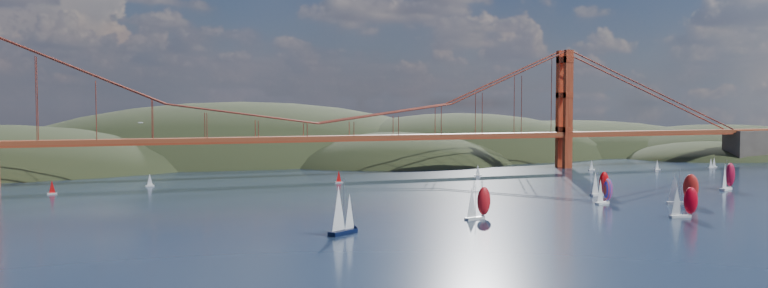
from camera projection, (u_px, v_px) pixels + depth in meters
ground at (574, 263)px, 141.40m from camera, size 1200.00×1200.00×0.00m
headlands at (348, 180)px, 417.85m from camera, size 725.00×225.00×96.00m
bridge at (313, 99)px, 307.13m from camera, size 552.00×12.00×55.00m
sloop_navy at (342, 210)px, 172.30m from camera, size 8.69×7.47×12.73m
racer_0 at (478, 202)px, 194.72m from camera, size 8.52×4.96×9.54m
racer_1 at (683, 201)px, 197.89m from camera, size 8.16×3.96×9.19m
racer_2 at (682, 188)px, 223.64m from camera, size 9.24×6.84×10.41m
racer_3 at (600, 183)px, 245.02m from camera, size 7.84×3.98×8.81m
racer_4 at (727, 176)px, 260.97m from camera, size 9.48×6.60×10.62m
racer_rwb at (604, 190)px, 225.09m from camera, size 7.61×4.69×8.52m
distant_boat_2 at (52, 187)px, 248.37m from camera, size 3.00×2.00×4.70m
distant_boat_3 at (150, 180)px, 271.58m from camera, size 3.00×2.00×4.70m
distant_boat_4 at (592, 165)px, 336.97m from camera, size 3.00×2.00×4.70m
distant_boat_5 at (657, 165)px, 338.70m from camera, size 3.00×2.00×4.70m
distant_boat_6 at (711, 163)px, 348.61m from camera, size 3.00×2.00×4.70m
distant_boat_7 at (714, 162)px, 353.96m from camera, size 3.00×2.00×4.70m
distant_boat_8 at (478, 170)px, 311.42m from camera, size 3.00×2.00×4.70m
distant_boat_9 at (339, 177)px, 283.97m from camera, size 3.00×2.00×4.70m
gull at (141, 123)px, 129.78m from camera, size 0.90×0.25×0.17m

